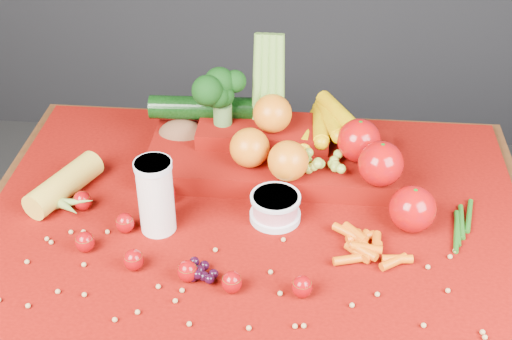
# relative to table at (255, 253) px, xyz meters

# --- Properties ---
(table) EXTENTS (1.10, 0.80, 0.75)m
(table) POSITION_rel_table_xyz_m (0.00, 0.00, 0.00)
(table) COLOR #371B0C
(table) RESTS_ON ground
(red_cloth) EXTENTS (1.05, 0.75, 0.01)m
(red_cloth) POSITION_rel_table_xyz_m (0.00, 0.00, 0.10)
(red_cloth) COLOR #740803
(red_cloth) RESTS_ON table
(milk_glass) EXTENTS (0.07, 0.07, 0.15)m
(milk_glass) POSITION_rel_table_xyz_m (-0.18, -0.06, 0.19)
(milk_glass) COLOR silver
(milk_glass) RESTS_ON red_cloth
(yogurt_bowl) EXTENTS (0.10, 0.10, 0.05)m
(yogurt_bowl) POSITION_rel_table_xyz_m (0.04, -0.02, 0.14)
(yogurt_bowl) COLOR silver
(yogurt_bowl) RESTS_ON red_cloth
(strawberry_scatter) EXTENTS (0.48, 0.28, 0.05)m
(strawberry_scatter) POSITION_rel_table_xyz_m (-0.16, -0.13, 0.13)
(strawberry_scatter) COLOR #8D0704
(strawberry_scatter) RESTS_ON red_cloth
(dark_grape_cluster) EXTENTS (0.06, 0.05, 0.03)m
(dark_grape_cluster) POSITION_rel_table_xyz_m (-0.08, -0.19, 0.12)
(dark_grape_cluster) COLOR black
(dark_grape_cluster) RESTS_ON red_cloth
(soybean_scatter) EXTENTS (0.84, 0.24, 0.01)m
(soybean_scatter) POSITION_rel_table_xyz_m (0.00, -0.20, 0.11)
(soybean_scatter) COLOR #B0864C
(soybean_scatter) RESTS_ON red_cloth
(corn_ear) EXTENTS (0.24, 0.26, 0.06)m
(corn_ear) POSITION_rel_table_xyz_m (-0.38, -0.01, 0.13)
(corn_ear) COLOR gold
(corn_ear) RESTS_ON red_cloth
(potato) EXTENTS (0.11, 0.08, 0.07)m
(potato) POSITION_rel_table_xyz_m (-0.18, 0.21, 0.14)
(potato) COLOR brown
(potato) RESTS_ON red_cloth
(baby_carrot_pile) EXTENTS (0.17, 0.17, 0.03)m
(baby_carrot_pile) POSITION_rel_table_xyz_m (0.22, -0.11, 0.12)
(baby_carrot_pile) COLOR #CD5207
(baby_carrot_pile) RESTS_ON red_cloth
(green_bean_pile) EXTENTS (0.14, 0.12, 0.01)m
(green_bean_pile) POSITION_rel_table_xyz_m (0.40, -0.01, 0.11)
(green_bean_pile) COLOR #1A5012
(green_bean_pile) RESTS_ON red_cloth
(produce_mound) EXTENTS (0.60, 0.36, 0.27)m
(produce_mound) POSITION_rel_table_xyz_m (0.05, 0.15, 0.17)
(produce_mound) COLOR #740803
(produce_mound) RESTS_ON red_cloth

